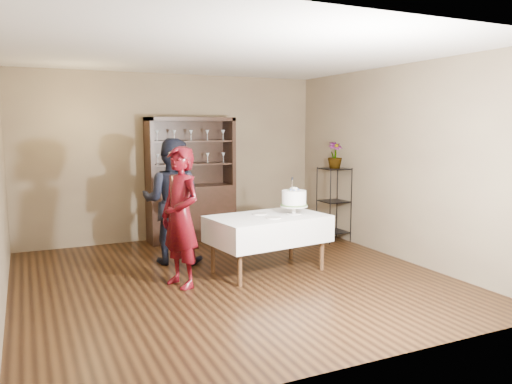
# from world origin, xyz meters

# --- Properties ---
(floor) EXTENTS (5.00, 5.00, 0.00)m
(floor) POSITION_xyz_m (0.00, 0.00, 0.00)
(floor) COLOR black
(floor) RESTS_ON ground
(ceiling) EXTENTS (5.00, 5.00, 0.00)m
(ceiling) POSITION_xyz_m (0.00, 0.00, 2.70)
(ceiling) COLOR silver
(ceiling) RESTS_ON back_wall
(back_wall) EXTENTS (5.00, 0.02, 2.70)m
(back_wall) POSITION_xyz_m (0.00, 2.50, 1.35)
(back_wall) COLOR brown
(back_wall) RESTS_ON floor
(wall_right) EXTENTS (0.02, 5.00, 2.70)m
(wall_right) POSITION_xyz_m (2.50, 0.00, 1.35)
(wall_right) COLOR brown
(wall_right) RESTS_ON floor
(china_hutch) EXTENTS (1.40, 0.48, 2.00)m
(china_hutch) POSITION_xyz_m (0.20, 2.25, 0.66)
(china_hutch) COLOR black
(china_hutch) RESTS_ON floor
(plant_etagere) EXTENTS (0.42, 0.42, 1.20)m
(plant_etagere) POSITION_xyz_m (2.28, 1.20, 0.65)
(plant_etagere) COLOR black
(plant_etagere) RESTS_ON floor
(cake_table) EXTENTS (1.56, 1.08, 0.73)m
(cake_table) POSITION_xyz_m (0.54, 0.09, 0.55)
(cake_table) COLOR silver
(cake_table) RESTS_ON floor
(woman) EXTENTS (0.57, 0.69, 1.64)m
(woman) POSITION_xyz_m (-0.64, -0.01, 0.82)
(woman) COLOR #3B0511
(woman) RESTS_ON floor
(man) EXTENTS (1.03, 0.96, 1.70)m
(man) POSITION_xyz_m (-0.46, 1.03, 0.85)
(man) COLOR black
(man) RESTS_ON floor
(cake) EXTENTS (0.37, 0.37, 0.49)m
(cake) POSITION_xyz_m (0.90, 0.06, 0.92)
(cake) COLOR silver
(cake) RESTS_ON cake_table
(plate_near) EXTENTS (0.25, 0.25, 0.01)m
(plate_near) POSITION_xyz_m (0.52, -0.09, 0.73)
(plate_near) COLOR silver
(plate_near) RESTS_ON cake_table
(plate_far) EXTENTS (0.22, 0.22, 0.01)m
(plate_far) POSITION_xyz_m (0.49, 0.23, 0.73)
(plate_far) COLOR silver
(plate_far) RESTS_ON cake_table
(potted_plant) EXTENTS (0.24, 0.24, 0.42)m
(potted_plant) POSITION_xyz_m (2.25, 1.15, 1.40)
(potted_plant) COLOR #4E7337
(potted_plant) RESTS_ON plant_etagere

